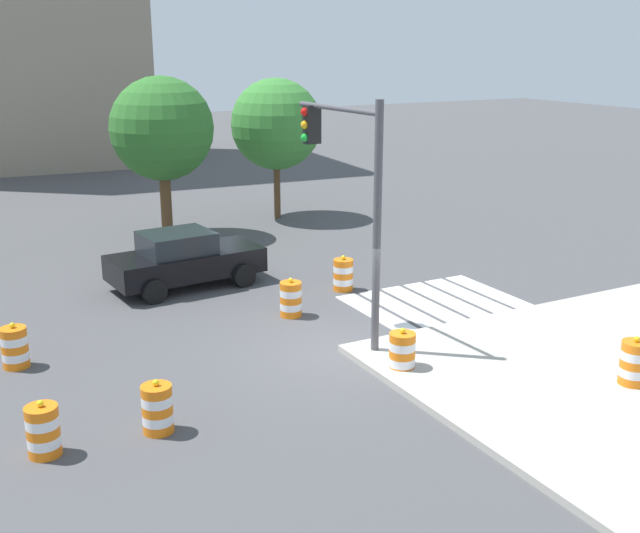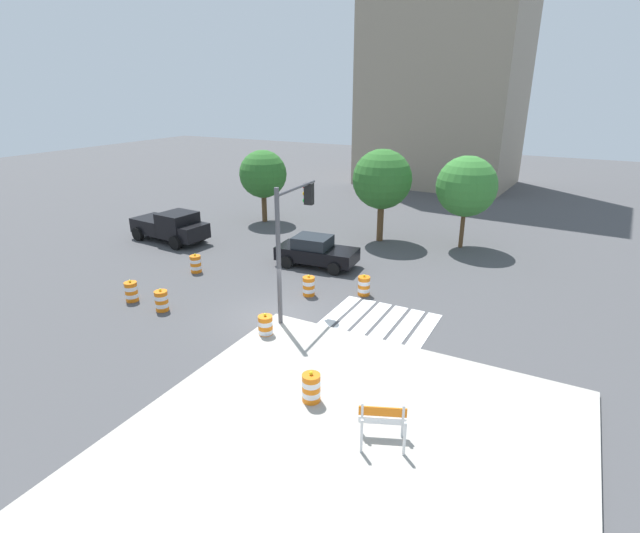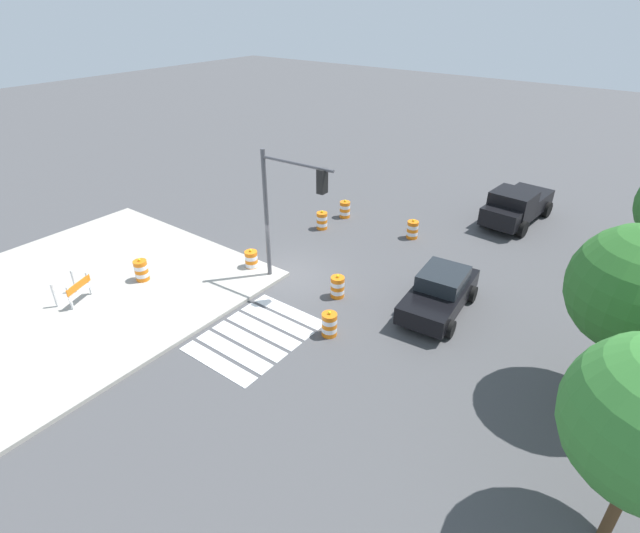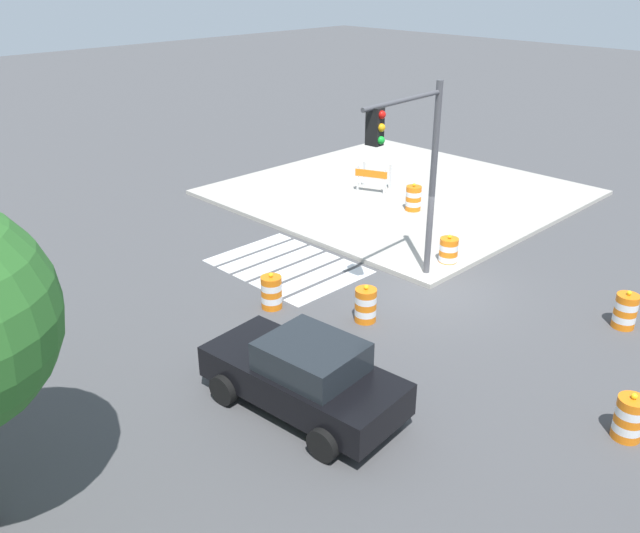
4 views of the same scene
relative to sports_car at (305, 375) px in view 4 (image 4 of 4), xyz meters
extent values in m
plane|color=#474749|center=(1.50, -6.31, -0.81)|extent=(120.00, 120.00, 0.00)
cube|color=#ADA89E|center=(7.50, -12.31, -0.74)|extent=(12.00, 12.00, 0.15)
cube|color=silver|center=(3.62, -4.51, -0.80)|extent=(0.60, 3.20, 0.02)
cube|color=silver|center=(4.37, -4.51, -0.80)|extent=(0.60, 3.20, 0.02)
cube|color=silver|center=(5.12, -4.51, -0.80)|extent=(0.60, 3.20, 0.02)
cube|color=silver|center=(5.87, -4.51, -0.80)|extent=(0.60, 3.20, 0.02)
cube|color=silver|center=(6.62, -4.51, -0.80)|extent=(0.60, 3.20, 0.02)
cube|color=silver|center=(7.37, -4.51, -0.80)|extent=(0.60, 3.20, 0.02)
cube|color=black|center=(0.06, 0.01, -0.13)|extent=(4.45, 2.22, 0.70)
cube|color=#1E2328|center=(-0.19, -0.02, 0.52)|extent=(2.04, 1.77, 0.60)
cylinder|color=black|center=(1.32, 1.07, -0.48)|extent=(0.68, 0.30, 0.66)
cylinder|color=black|center=(1.49, -0.82, -0.48)|extent=(0.68, 0.30, 0.66)
cylinder|color=black|center=(-1.37, 0.83, -0.48)|extent=(0.68, 0.30, 0.66)
cylinder|color=black|center=(-1.20, -1.06, -0.48)|extent=(0.68, 0.30, 0.66)
cylinder|color=orange|center=(2.10, -7.99, -0.72)|extent=(0.56, 0.56, 0.18)
cylinder|color=white|center=(2.10, -7.99, -0.54)|extent=(0.56, 0.56, 0.18)
cylinder|color=orange|center=(2.10, -7.99, -0.36)|extent=(0.56, 0.56, 0.18)
cylinder|color=white|center=(2.10, -7.99, -0.18)|extent=(0.56, 0.56, 0.18)
cylinder|color=orange|center=(2.10, -7.99, 0.00)|extent=(0.56, 0.56, 0.18)
sphere|color=yellow|center=(2.10, -7.99, 0.15)|extent=(0.12, 0.12, 0.12)
cylinder|color=orange|center=(-3.22, -8.07, -0.72)|extent=(0.56, 0.56, 0.18)
cylinder|color=white|center=(-3.22, -8.07, -0.54)|extent=(0.56, 0.56, 0.18)
cylinder|color=orange|center=(-3.22, -8.07, -0.36)|extent=(0.56, 0.56, 0.18)
cylinder|color=white|center=(-3.22, -8.07, -0.18)|extent=(0.56, 0.56, 0.18)
cylinder|color=orange|center=(-3.22, -8.07, 0.00)|extent=(0.56, 0.56, 0.18)
sphere|color=yellow|center=(-3.22, -8.07, 0.15)|extent=(0.12, 0.12, 0.12)
cylinder|color=orange|center=(-5.08, -3.79, -0.72)|extent=(0.56, 0.56, 0.18)
cylinder|color=white|center=(-5.08, -3.79, -0.54)|extent=(0.56, 0.56, 0.18)
cylinder|color=orange|center=(-5.08, -3.79, -0.36)|extent=(0.56, 0.56, 0.18)
cylinder|color=white|center=(-5.08, -3.79, -0.18)|extent=(0.56, 0.56, 0.18)
cylinder|color=orange|center=(-5.08, -3.79, 0.00)|extent=(0.56, 0.56, 0.18)
sphere|color=yellow|center=(-5.08, -3.79, 0.15)|extent=(0.12, 0.12, 0.12)
cylinder|color=orange|center=(3.84, -2.44, -0.72)|extent=(0.56, 0.56, 0.18)
cylinder|color=white|center=(3.84, -2.44, -0.54)|extent=(0.56, 0.56, 0.18)
cylinder|color=orange|center=(3.84, -2.44, -0.36)|extent=(0.56, 0.56, 0.18)
cylinder|color=white|center=(3.84, -2.44, -0.18)|extent=(0.56, 0.56, 0.18)
cylinder|color=orange|center=(3.84, -2.44, 0.00)|extent=(0.56, 0.56, 0.18)
sphere|color=yellow|center=(3.84, -2.44, 0.15)|extent=(0.12, 0.12, 0.12)
cylinder|color=orange|center=(1.60, -3.67, -0.72)|extent=(0.56, 0.56, 0.18)
cylinder|color=white|center=(1.60, -3.67, -0.54)|extent=(0.56, 0.56, 0.18)
cylinder|color=orange|center=(1.60, -3.67, -0.36)|extent=(0.56, 0.56, 0.18)
cylinder|color=white|center=(1.60, -3.67, -0.18)|extent=(0.56, 0.56, 0.18)
cylinder|color=orange|center=(1.60, -3.67, 0.00)|extent=(0.56, 0.56, 0.18)
sphere|color=yellow|center=(1.60, -3.67, 0.15)|extent=(0.12, 0.12, 0.12)
cylinder|color=orange|center=(5.71, -10.90, -0.57)|extent=(0.56, 0.56, 0.18)
cylinder|color=white|center=(5.71, -10.90, -0.39)|extent=(0.56, 0.56, 0.18)
cylinder|color=orange|center=(5.71, -10.90, -0.21)|extent=(0.56, 0.56, 0.18)
cylinder|color=white|center=(5.71, -10.90, -0.03)|extent=(0.56, 0.56, 0.18)
cylinder|color=orange|center=(5.71, -10.90, 0.15)|extent=(0.56, 0.56, 0.18)
sphere|color=yellow|center=(5.71, -10.90, 0.30)|extent=(0.12, 0.12, 0.12)
cube|color=silver|center=(7.67, -11.58, -0.16)|extent=(0.09, 0.09, 1.00)
cube|color=silver|center=(7.93, -12.23, -0.16)|extent=(0.09, 0.09, 1.00)
cube|color=silver|center=(8.69, -11.17, -0.16)|extent=(0.09, 0.09, 1.00)
cube|color=silver|center=(8.95, -11.81, -0.16)|extent=(0.09, 0.09, 1.00)
cube|color=orange|center=(8.17, -11.36, 0.09)|extent=(1.22, 0.53, 0.28)
cube|color=white|center=(8.17, -11.36, -0.21)|extent=(1.22, 0.53, 0.20)
cylinder|color=#4C4C51|center=(2.10, -6.91, 2.09)|extent=(0.18, 0.18, 5.50)
cylinder|color=#4C4C51|center=(2.00, -5.31, 4.54)|extent=(0.30, 3.20, 0.12)
cube|color=black|center=(1.94, -4.20, 4.09)|extent=(0.38, 0.30, 0.90)
sphere|color=red|center=(1.75, -4.21, 4.39)|extent=(0.20, 0.20, 0.20)
sphere|color=#F2A514|center=(1.75, -4.21, 4.09)|extent=(0.20, 0.20, 0.20)
sphere|color=green|center=(1.75, -4.21, 3.79)|extent=(0.20, 0.20, 0.20)
camera|label=1|loc=(-6.61, -20.61, 5.99)|focal=43.62mm
camera|label=2|loc=(11.78, -21.81, 8.31)|focal=27.33mm
camera|label=3|loc=(15.24, 5.76, 10.01)|focal=27.18mm
camera|label=4|loc=(-8.34, 7.84, 7.66)|focal=37.63mm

